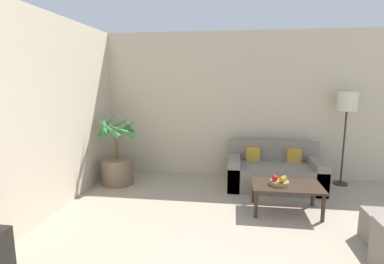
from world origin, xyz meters
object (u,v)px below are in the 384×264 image
at_px(sofa_loveseat, 274,172).
at_px(fruit_bowl, 279,183).
at_px(floor_lamp, 347,106).
at_px(coffee_table, 286,188).
at_px(apple_green, 284,178).
at_px(apple_red, 275,178).
at_px(orange_fruit, 282,180).
at_px(potted_palm, 117,162).

distance_m(sofa_loveseat, fruit_bowl, 1.04).
relative_size(sofa_loveseat, floor_lamp, 0.96).
distance_m(sofa_loveseat, coffee_table, 1.01).
bearing_deg(apple_green, coffee_table, -20.89).
relative_size(coffee_table, fruit_bowl, 3.64).
height_order(floor_lamp, apple_red, floor_lamp).
bearing_deg(coffee_table, fruit_bowl, -166.10).
xyz_separation_m(fruit_bowl, orange_fruit, (0.02, -0.06, 0.07)).
relative_size(sofa_loveseat, fruit_bowl, 6.05).
height_order(potted_palm, orange_fruit, potted_palm).
xyz_separation_m(fruit_bowl, apple_green, (0.07, 0.04, 0.06)).
bearing_deg(fruit_bowl, apple_red, -172.97).
bearing_deg(potted_palm, orange_fruit, -17.89).
xyz_separation_m(potted_palm, apple_red, (2.59, -0.81, 0.09)).
xyz_separation_m(fruit_bowl, apple_red, (-0.06, -0.01, 0.07)).
bearing_deg(fruit_bowl, potted_palm, 163.22).
bearing_deg(floor_lamp, fruit_bowl, -133.82).
xyz_separation_m(potted_palm, fruit_bowl, (2.66, -0.80, 0.02)).
distance_m(floor_lamp, orange_fruit, 2.05).
bearing_deg(fruit_bowl, floor_lamp, 46.18).
xyz_separation_m(apple_green, orange_fruit, (-0.05, -0.10, 0.01)).
bearing_deg(sofa_loveseat, potted_palm, -175.19).
bearing_deg(sofa_loveseat, floor_lamp, 13.14).
xyz_separation_m(apple_red, apple_green, (0.13, 0.05, -0.01)).
bearing_deg(fruit_bowl, coffee_table, 13.90).
height_order(floor_lamp, orange_fruit, floor_lamp).
bearing_deg(coffee_table, apple_red, -168.71).
xyz_separation_m(sofa_loveseat, fruit_bowl, (-0.06, -1.03, 0.16)).
relative_size(coffee_table, orange_fruit, 11.09).
bearing_deg(orange_fruit, apple_red, 147.61).
distance_m(apple_red, apple_green, 0.14).
xyz_separation_m(potted_palm, coffee_table, (2.76, -0.78, -0.06)).
height_order(sofa_loveseat, floor_lamp, floor_lamp).
height_order(fruit_bowl, orange_fruit, orange_fruit).
xyz_separation_m(sofa_loveseat, orange_fruit, (-0.04, -1.09, 0.23)).
relative_size(sofa_loveseat, apple_red, 18.96).
bearing_deg(potted_palm, sofa_loveseat, 4.81).
bearing_deg(fruit_bowl, sofa_loveseat, 86.49).
xyz_separation_m(coffee_table, apple_red, (-0.17, -0.03, 0.15)).
bearing_deg(potted_palm, floor_lamp, 7.39).
relative_size(sofa_loveseat, coffee_table, 1.66).
bearing_deg(coffee_table, sofa_loveseat, 92.27).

